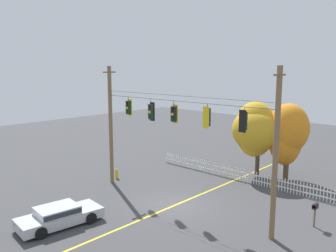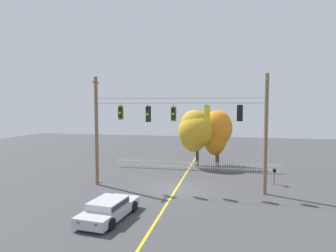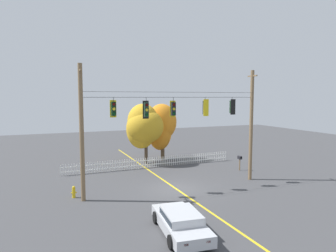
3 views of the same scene
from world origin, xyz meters
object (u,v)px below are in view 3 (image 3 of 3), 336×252
Objects in this scene: traffic_signal_westbound_side at (113,109)px; traffic_signal_eastbound_side at (173,109)px; roadside_mailbox at (240,158)px; parked_car at (181,221)px; fire_hydrant at (74,192)px; autumn_maple_mid at (160,126)px; autumn_maple_near_fence at (143,126)px; traffic_signal_northbound_primary at (205,108)px; traffic_signal_northbound_secondary at (232,107)px; traffic_signal_southbound_primary at (146,110)px.

traffic_signal_westbound_side is 4.33m from traffic_signal_eastbound_side.
traffic_signal_westbound_side reaches higher than roadside_mailbox.
parked_car reaches higher than fire_hydrant.
autumn_maple_mid is at bearing 72.22° from parked_car.
traffic_signal_westbound_side is 10.50m from autumn_maple_near_fence.
autumn_maple_mid is (0.22, 10.02, -2.25)m from traffic_signal_northbound_primary.
roadside_mailbox is (10.51, 9.64, 0.51)m from parked_car.
autumn_maple_mid is at bearing 102.23° from traffic_signal_northbound_secondary.
autumn_maple_near_fence reaches higher than parked_car.
roadside_mailbox is at bearing -39.85° from autumn_maple_near_fence.
traffic_signal_eastbound_side is at bearing -94.17° from autumn_maple_near_fence.
traffic_signal_northbound_secondary reaches higher than roadside_mailbox.
roadside_mailbox is at bearing 19.99° from traffic_signal_eastbound_side.
autumn_maple_near_fence is at bearing 102.21° from traffic_signal_northbound_primary.
autumn_maple_near_fence is at bearing 115.72° from traffic_signal_northbound_secondary.
traffic_signal_southbound_primary is (2.28, 0.00, -0.10)m from traffic_signal_westbound_side.
traffic_signal_eastbound_side reaches higher than fire_hydrant.
traffic_signal_southbound_primary is 0.25× the size of autumn_maple_mid.
parked_car is at bearing -127.43° from traffic_signal_northbound_primary.
traffic_signal_westbound_side is 6.22m from fire_hydrant.
traffic_signal_northbound_secondary is at bearing -0.22° from traffic_signal_eastbound_side.
fire_hydrant is at bearing 162.01° from traffic_signal_westbound_side.
roadside_mailbox is at bearing 28.57° from traffic_signal_northbound_primary.
traffic_signal_northbound_secondary is 11.45m from parked_car.
traffic_signal_northbound_primary is 2.39m from traffic_signal_northbound_secondary.
traffic_signal_westbound_side is at bearing -180.00° from traffic_signal_eastbound_side.
traffic_signal_northbound_secondary is 13.21m from fire_hydrant.
traffic_signal_northbound_secondary is at bearing -0.12° from traffic_signal_westbound_side.
roadside_mailbox reaches higher than parked_car.
traffic_signal_eastbound_side is 10.62m from autumn_maple_mid.
traffic_signal_eastbound_side is at bearing -105.80° from autumn_maple_mid.
traffic_signal_southbound_primary is at bearing 179.84° from traffic_signal_northbound_secondary.
traffic_signal_southbound_primary is 11.46m from roadside_mailbox.
traffic_signal_westbound_side is 1.00× the size of traffic_signal_northbound_secondary.
autumn_maple_mid is at bearing 24.73° from autumn_maple_near_fence.
autumn_maple_mid is at bearing 88.74° from traffic_signal_northbound_primary.
traffic_signal_southbound_primary reaches higher than autumn_maple_near_fence.
fire_hydrant is at bearing -172.16° from roadside_mailbox.
traffic_signal_westbound_side is at bearing -125.59° from autumn_maple_mid.
traffic_signal_eastbound_side is (4.33, 0.00, -0.07)m from traffic_signal_westbound_side.
traffic_signal_northbound_secondary reaches higher than autumn_maple_mid.
parked_car is (-7.54, -6.73, -5.39)m from traffic_signal_northbound_secondary.
parked_car is (1.79, -6.75, -5.37)m from traffic_signal_westbound_side.
traffic_signal_southbound_primary is 11.33m from autumn_maple_mid.
autumn_maple_near_fence is (0.66, 9.00, -2.03)m from traffic_signal_eastbound_side.
traffic_signal_southbound_primary is 1.06× the size of traffic_signal_northbound_primary.
traffic_signal_southbound_primary is at bearing 0.02° from traffic_signal_westbound_side.
autumn_maple_mid reaches higher than fire_hydrant.
traffic_signal_northbound_primary and traffic_signal_northbound_secondary have the same top height.
traffic_signal_westbound_side is at bearing -166.73° from roadside_mailbox.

